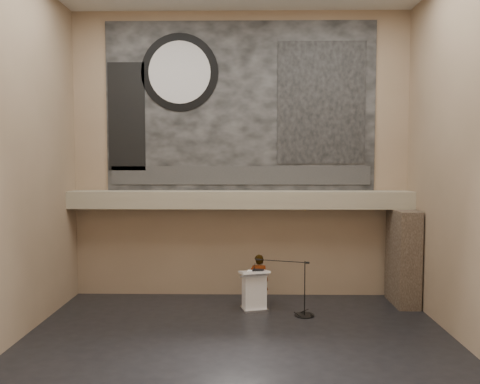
{
  "coord_description": "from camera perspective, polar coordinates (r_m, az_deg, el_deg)",
  "views": [
    {
      "loc": [
        0.21,
        -10.07,
        4.09
      ],
      "look_at": [
        0.0,
        3.2,
        3.2
      ],
      "focal_mm": 35.0,
      "sensor_mm": 36.0,
      "label": 1
    }
  ],
  "objects": [
    {
      "name": "papers",
      "position": [
        12.85,
        1.33,
        -9.61
      ],
      "size": [
        0.24,
        0.31,
        0.0
      ],
      "primitive_type": "cube",
      "rotation": [
        0.0,
        0.0,
        -0.17
      ],
      "color": "white",
      "rests_on": "lectern"
    },
    {
      "name": "sprinkler_left",
      "position": [
        13.81,
        -6.63,
        -2.09
      ],
      "size": [
        0.04,
        0.04,
        0.06
      ],
      "primitive_type": "cylinder",
      "color": "#B2893D",
      "rests_on": "soffit"
    },
    {
      "name": "lectern",
      "position": [
        13.02,
        1.74,
        -11.92
      ],
      "size": [
        0.88,
        0.72,
        1.14
      ],
      "rotation": [
        0.0,
        0.0,
        0.26
      ],
      "color": "silver",
      "rests_on": "floor"
    },
    {
      "name": "wall_left",
      "position": [
        11.34,
        -26.53,
        4.24
      ],
      "size": [
        0.02,
        8.0,
        8.5
      ],
      "primitive_type": "cube",
      "color": "#8A7157",
      "rests_on": "floor"
    },
    {
      "name": "soffit",
      "position": [
        13.72,
        0.03,
        -0.93
      ],
      "size": [
        10.0,
        0.8,
        0.5
      ],
      "primitive_type": "cube",
      "color": "gray",
      "rests_on": "wall_back"
    },
    {
      "name": "mic_stand",
      "position": [
        12.83,
        7.63,
        -13.72
      ],
      "size": [
        1.56,
        0.65,
        1.46
      ],
      "rotation": [
        0.0,
        0.0,
        -0.28
      ],
      "color": "black",
      "rests_on": "floor"
    },
    {
      "name": "binder",
      "position": [
        12.87,
        2.22,
        -9.52
      ],
      "size": [
        0.34,
        0.29,
        0.04
      ],
      "primitive_type": "cube",
      "rotation": [
        0.0,
        0.0,
        -0.19
      ],
      "color": "black",
      "rests_on": "lectern"
    },
    {
      "name": "banner_text_strip",
      "position": [
        14.01,
        0.05,
        2.04
      ],
      "size": [
        7.76,
        0.02,
        0.55
      ],
      "primitive_type": "cube",
      "color": "#2B2B2B",
      "rests_on": "banner"
    },
    {
      "name": "banner_brick_print",
      "position": [
        14.51,
        -13.67,
        8.91
      ],
      "size": [
        1.1,
        0.02,
        3.2
      ],
      "primitive_type": "cube",
      "color": "black",
      "rests_on": "banner"
    },
    {
      "name": "floor",
      "position": [
        10.87,
        -0.28,
        -18.27
      ],
      "size": [
        10.0,
        10.0,
        0.0
      ],
      "primitive_type": "plane",
      "color": "black",
      "rests_on": "ground"
    },
    {
      "name": "banner_clock_rim",
      "position": [
        14.38,
        -7.37,
        14.26
      ],
      "size": [
        2.3,
        0.02,
        2.3
      ],
      "primitive_type": "cylinder",
      "rotation": [
        1.57,
        0.0,
        0.0
      ],
      "color": "black",
      "rests_on": "banner"
    },
    {
      "name": "stone_pier",
      "position": [
        14.21,
        19.26,
        -7.5
      ],
      "size": [
        0.6,
        1.4,
        2.7
      ],
      "primitive_type": "cube",
      "color": "#3D3025",
      "rests_on": "floor"
    },
    {
      "name": "wall_right",
      "position": [
        11.15,
        26.43,
        4.26
      ],
      "size": [
        0.02,
        8.0,
        8.5
      ],
      "primitive_type": "cube",
      "color": "#8A7157",
      "rests_on": "floor"
    },
    {
      "name": "banner_clock_face",
      "position": [
        14.36,
        -7.38,
        14.28
      ],
      "size": [
        1.84,
        0.02,
        1.84
      ],
      "primitive_type": "cylinder",
      "rotation": [
        1.57,
        0.0,
        0.0
      ],
      "color": "silver",
      "rests_on": "banner"
    },
    {
      "name": "banner_building_print",
      "position": [
        14.27,
        9.9,
        10.66
      ],
      "size": [
        2.6,
        0.02,
        3.6
      ],
      "primitive_type": "cube",
      "color": "black",
      "rests_on": "banner"
    },
    {
      "name": "wall_back",
      "position": [
        14.07,
        0.05,
        4.49
      ],
      "size": [
        10.0,
        0.02,
        8.5
      ],
      "primitive_type": "cube",
      "color": "#8A7157",
      "rests_on": "floor"
    },
    {
      "name": "sprinkler_right",
      "position": [
        13.8,
        7.94,
        -2.11
      ],
      "size": [
        0.04,
        0.04,
        0.06
      ],
      "primitive_type": "cylinder",
      "color": "#B2893D",
      "rests_on": "soffit"
    },
    {
      "name": "banner",
      "position": [
        14.13,
        0.05,
        10.38
      ],
      "size": [
        8.0,
        0.05,
        5.0
      ],
      "primitive_type": "cube",
      "color": "black",
      "rests_on": "wall_back"
    },
    {
      "name": "wall_front",
      "position": [
        6.07,
        -1.07,
        5.34
      ],
      "size": [
        10.0,
        0.02,
        8.5
      ],
      "primitive_type": "cube",
      "color": "#8A7157",
      "rests_on": "floor"
    },
    {
      "name": "speaker_person",
      "position": [
        13.36,
        2.31,
        -10.71
      ],
      "size": [
        0.57,
        0.4,
        1.47
      ],
      "primitive_type": "imported",
      "rotation": [
        0.0,
        0.0,
        3.05
      ],
      "color": "silver",
      "rests_on": "floor"
    }
  ]
}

